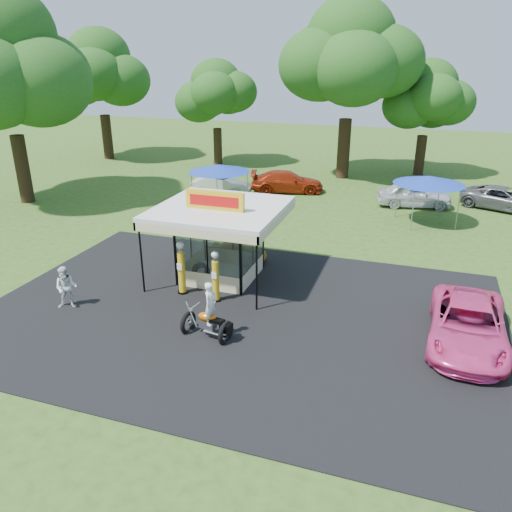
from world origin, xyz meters
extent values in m
plane|color=#314F18|center=(0.00, 0.00, 0.00)|extent=(120.00, 120.00, 0.00)
cube|color=black|center=(0.00, 2.00, 0.02)|extent=(20.00, 14.00, 0.04)
cube|color=white|center=(-2.00, 5.00, 0.03)|extent=(3.00, 3.00, 0.06)
cube|color=white|center=(-2.00, 5.00, 3.29)|extent=(5.40, 5.40, 0.18)
cube|color=gold|center=(-2.00, 4.50, 3.78)|extent=(2.60, 0.25, 0.80)
cube|color=red|center=(-2.00, 4.37, 3.78)|extent=(2.21, 0.02, 0.45)
cylinder|color=black|center=(-4.55, 2.45, 1.60)|extent=(0.08, 0.08, 3.20)
cylinder|color=black|center=(0.55, 2.45, 1.60)|extent=(0.08, 0.08, 3.20)
cylinder|color=black|center=(-2.93, 2.89, 0.05)|extent=(0.44, 0.44, 0.10)
cylinder|color=gold|center=(-2.93, 2.89, 1.01)|extent=(0.30, 0.30, 1.81)
cylinder|color=silver|center=(-2.93, 2.89, 2.01)|extent=(0.20, 0.20, 0.20)
sphere|color=white|center=(-2.93, 2.89, 2.21)|extent=(0.32, 0.32, 0.32)
cube|color=white|center=(-2.93, 2.71, 1.31)|extent=(0.22, 0.02, 0.30)
cylinder|color=black|center=(-1.29, 2.69, 0.05)|extent=(0.42, 0.42, 0.09)
cylinder|color=gold|center=(-1.29, 2.69, 0.94)|extent=(0.28, 0.28, 1.70)
cylinder|color=silver|center=(-1.29, 2.69, 1.89)|extent=(0.19, 0.19, 0.19)
sphere|color=white|center=(-1.29, 2.69, 2.08)|extent=(0.30, 0.30, 0.30)
cube|color=white|center=(-1.29, 2.52, 1.23)|extent=(0.21, 0.02, 0.28)
torus|color=black|center=(-1.32, 0.09, 0.36)|extent=(0.31, 0.91, 0.90)
torus|color=black|center=(0.26, -0.15, 0.36)|extent=(0.31, 0.91, 0.90)
cube|color=silver|center=(-0.48, -0.04, 0.53)|extent=(0.62, 0.38, 0.32)
ellipsoid|color=#C45D0D|center=(-0.48, -0.04, 0.83)|extent=(0.68, 0.38, 0.32)
cube|color=black|center=(-0.11, -0.09, 0.77)|extent=(0.62, 0.36, 0.11)
cube|color=black|center=(0.29, -0.16, 0.59)|extent=(0.42, 0.42, 0.30)
cylinder|color=silver|center=(-1.16, 0.07, 0.75)|extent=(0.47, 0.14, 0.95)
cylinder|color=silver|center=(-1.00, 0.05, 1.12)|extent=(0.15, 0.64, 0.05)
sphere|color=silver|center=(-1.18, 0.07, 0.91)|extent=(0.17, 0.17, 0.17)
imported|color=white|center=(-0.32, -0.06, 1.39)|extent=(0.47, 0.64, 1.60)
torus|color=black|center=(-2.72, 4.39, 0.39)|extent=(0.85, 0.70, 0.80)
torus|color=black|center=(-2.86, 4.55, 0.39)|extent=(0.86, 0.77, 0.80)
imported|color=gold|center=(-2.00, 7.20, 0.48)|extent=(2.82, 1.13, 0.96)
imported|color=#F1418F|center=(8.34, 2.44, 0.77)|extent=(2.73, 5.60, 1.53)
imported|color=white|center=(-6.73, 0.26, 0.89)|extent=(1.06, 0.96, 1.77)
imported|color=silver|center=(-7.59, 18.57, 0.70)|extent=(4.46, 2.13, 1.41)
imported|color=#99250B|center=(-3.25, 20.89, 0.77)|extent=(5.72, 3.51, 1.55)
imported|color=silver|center=(5.86, 19.82, 0.82)|extent=(5.08, 2.75, 1.64)
imported|color=#58585A|center=(11.48, 21.05, 0.73)|extent=(5.77, 4.18, 1.46)
cylinder|color=gray|center=(-7.79, 17.02, 1.13)|extent=(0.06, 0.06, 2.26)
cylinder|color=gray|center=(-5.16, 17.02, 1.13)|extent=(0.06, 0.06, 2.26)
cylinder|color=gray|center=(-7.79, 14.39, 1.13)|extent=(0.06, 0.06, 2.26)
cylinder|color=gray|center=(-5.16, 14.39, 1.13)|extent=(0.06, 0.06, 2.26)
cube|color=#193AA8|center=(-6.48, 15.71, 2.32)|extent=(2.83, 2.83, 0.11)
cone|color=#193AA8|center=(-6.48, 15.71, 2.61)|extent=(4.08, 4.08, 0.47)
cylinder|color=gray|center=(5.30, 17.68, 1.16)|extent=(0.06, 0.06, 2.31)
cylinder|color=gray|center=(7.99, 17.68, 1.16)|extent=(0.06, 0.06, 2.31)
cylinder|color=gray|center=(5.30, 14.99, 1.16)|extent=(0.06, 0.06, 2.31)
cylinder|color=gray|center=(7.99, 14.99, 1.16)|extent=(0.06, 0.06, 2.31)
cube|color=#193AA8|center=(6.64, 16.34, 2.37)|extent=(2.89, 2.89, 0.12)
cone|color=#193AA8|center=(6.64, 16.34, 2.67)|extent=(4.16, 4.16, 0.48)
cylinder|color=black|center=(-23.36, 27.86, 2.09)|extent=(0.94, 0.94, 4.18)
ellipsoid|color=#1D4D16|center=(-23.36, 27.86, 7.48)|extent=(9.88, 9.88, 8.47)
cylinder|color=black|center=(-12.07, 28.76, 1.64)|extent=(0.78, 0.78, 3.29)
ellipsoid|color=#1D4D16|center=(-12.07, 28.76, 5.83)|extent=(7.63, 7.63, 6.54)
cylinder|color=black|center=(-0.14, 26.96, 2.38)|extent=(1.02, 1.02, 4.77)
ellipsoid|color=#1D4D16|center=(-0.14, 26.96, 8.58)|extent=(11.44, 11.44, 9.81)
cylinder|color=black|center=(5.86, 30.07, 1.64)|extent=(0.82, 0.82, 3.29)
ellipsoid|color=#1D4D16|center=(5.86, 30.07, 5.85)|extent=(7.67, 7.67, 6.58)
cylinder|color=black|center=(-19.67, 12.52, 2.29)|extent=(0.91, 0.91, 4.57)
ellipsoid|color=#1D4D16|center=(-19.67, 12.52, 8.49)|extent=(11.74, 11.74, 10.06)
camera|label=1|loc=(6.18, -14.35, 9.49)|focal=35.00mm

